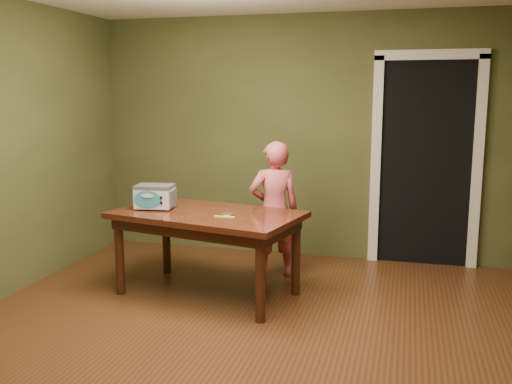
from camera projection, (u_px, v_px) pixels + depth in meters
The scene contains 8 objects.
floor at pixel (234, 349), 4.00m from camera, with size 5.00×5.00×0.00m, color #543218.
room_shell at pixel (232, 104), 3.71m from camera, with size 4.52×5.02×2.61m.
doorway at pixel (425, 161), 6.13m from camera, with size 1.10×0.66×2.25m.
dining_table at pixel (207, 223), 4.99m from camera, with size 1.75×1.22×0.75m.
toy_oven at pixel (155, 196), 5.10m from camera, with size 0.38×0.28×0.22m.
baking_pan at pixel (228, 214), 4.83m from camera, with size 0.10×0.10×0.02m.
spatula at pixel (225, 217), 4.77m from camera, with size 0.18×0.03×0.01m, color #F4DC6A.
child at pixel (274, 210), 5.48m from camera, with size 0.48×0.32×1.33m, color #DD5B62.
Camera 1 is at (1.13, -3.58, 1.78)m, focal length 40.00 mm.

